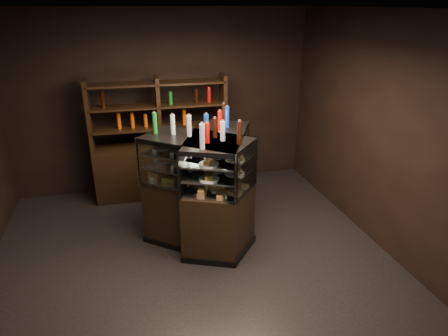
{
  "coord_description": "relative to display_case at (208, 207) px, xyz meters",
  "views": [
    {
      "loc": [
        -0.72,
        -4.17,
        3.06
      ],
      "look_at": [
        0.46,
        0.26,
        1.14
      ],
      "focal_mm": 32.0,
      "sensor_mm": 36.0,
      "label": 1
    }
  ],
  "objects": [
    {
      "name": "food_display",
      "position": [
        0.0,
        -0.0,
        0.65
      ],
      "size": [
        1.16,
        1.23,
        0.46
      ],
      "color": "#BF9344",
      "rests_on": "display_case"
    },
    {
      "name": "back_shelving",
      "position": [
        -0.43,
        1.57,
        0.11
      ],
      "size": [
        2.18,
        0.49,
        2.0
      ],
      "rotation": [
        0.0,
        0.0,
        -0.03
      ],
      "color": "black",
      "rests_on": "ground"
    },
    {
      "name": "display_case",
      "position": [
        0.0,
        0.0,
        0.0
      ],
      "size": [
        1.62,
        1.55,
        1.51
      ],
      "rotation": [
        0.0,
        0.0,
        0.22
      ],
      "color": "black",
      "rests_on": "ground"
    },
    {
      "name": "room_shell",
      "position": [
        -0.3,
        -0.48,
        1.44
      ],
      "size": [
        5.02,
        5.02,
        3.01
      ],
      "color": "black",
      "rests_on": "ground"
    },
    {
      "name": "ground",
      "position": [
        -0.3,
        -0.48,
        -0.5
      ],
      "size": [
        5.0,
        5.0,
        0.0
      ],
      "primitive_type": "plane",
      "color": "black",
      "rests_on": "ground"
    },
    {
      "name": "potted_conifer",
      "position": [
        0.31,
        0.29,
        -0.02
      ],
      "size": [
        0.4,
        0.4,
        0.85
      ],
      "rotation": [
        0.0,
        0.0,
        0.04
      ],
      "color": "black",
      "rests_on": "ground"
    },
    {
      "name": "bottles_top",
      "position": [
        -0.0,
        0.0,
        1.14
      ],
      "size": [
        0.99,
        1.09,
        0.3
      ],
      "color": "#0F38B2",
      "rests_on": "display_case"
    }
  ]
}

